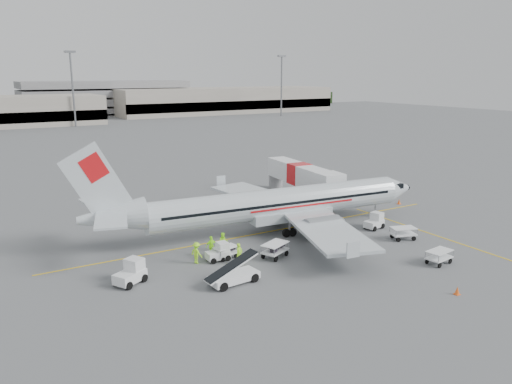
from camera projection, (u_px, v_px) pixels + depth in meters
ground at (266, 232)px, 50.70m from camera, size 360.00×360.00×0.00m
stripe_lead at (266, 232)px, 50.70m from camera, size 44.00×0.20×0.01m
stripe_cross at (423, 231)px, 50.97m from camera, size 0.20×20.00×0.01m
terminal_east at (225, 100)px, 205.60m from camera, size 90.00×26.00×10.00m
parking_garage at (105, 96)px, 195.32m from camera, size 62.00×24.00×14.00m
treeline at (32, 107)px, 196.37m from camera, size 300.00×3.00×6.00m
mast_center at (73, 90)px, 149.33m from camera, size 3.20×1.20×22.00m
mast_east at (281, 86)px, 186.59m from camera, size 3.20×1.20×22.00m
aircraft at (280, 183)px, 50.09m from camera, size 38.71×31.68×9.97m
jet_bridge at (299, 181)px, 64.15m from camera, size 4.69×17.35×4.50m
belt_loader at (234, 266)px, 38.06m from camera, size 5.39×2.43×2.83m
tug_fore at (374, 221)px, 51.72m from camera, size 2.35×1.65×1.66m
tug_mid at (218, 252)px, 42.90m from camera, size 2.03×1.19×1.55m
tug_aft at (130, 272)px, 38.04m from camera, size 2.81×2.42×1.88m
cart_loaded_a at (226, 252)px, 43.46m from camera, size 2.24×1.55×1.07m
cart_loaded_b at (275, 250)px, 43.66m from camera, size 2.89×2.38×1.31m
cart_empty_a at (439, 257)px, 42.19m from camera, size 2.45×1.65×1.20m
cart_empty_b at (403, 233)px, 48.37m from camera, size 2.66×2.04×1.22m
cone_nose at (399, 201)px, 61.58m from camera, size 0.41×0.41×0.68m
cone_port at (243, 197)px, 63.60m from camera, size 0.40×0.40×0.65m
cone_stbd at (457, 290)px, 36.34m from camera, size 0.40×0.40×0.65m
crew_a at (239, 254)px, 42.01m from camera, size 0.78×0.64×1.85m
crew_b at (223, 242)px, 44.97m from camera, size 1.05×0.93×1.79m
crew_c at (197, 253)px, 42.23m from camera, size 1.07×1.36×1.86m
crew_d at (211, 246)px, 43.94m from camera, size 1.08×0.48×1.82m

